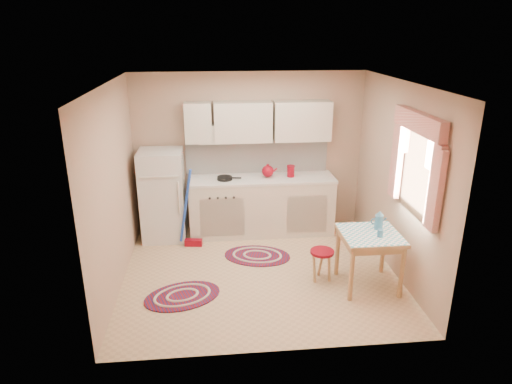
# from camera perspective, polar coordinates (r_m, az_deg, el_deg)

# --- Properties ---
(room_shell) EXTENTS (3.64, 3.60, 2.52)m
(room_shell) POSITION_cam_1_polar(r_m,az_deg,el_deg) (5.87, 1.79, 4.90)
(room_shell) COLOR tan
(room_shell) RESTS_ON ground
(fridge) EXTENTS (0.65, 0.60, 1.40)m
(fridge) POSITION_cam_1_polar(r_m,az_deg,el_deg) (7.10, -11.57, -0.41)
(fridge) COLOR silver
(fridge) RESTS_ON ground
(broom) EXTENTS (0.29, 0.16, 1.20)m
(broom) POSITION_cam_1_polar(r_m,az_deg,el_deg) (6.77, -8.03, -2.10)
(broom) COLOR blue
(broom) RESTS_ON ground
(base_cabinets) EXTENTS (2.25, 0.60, 0.88)m
(base_cabinets) POSITION_cam_1_polar(r_m,az_deg,el_deg) (7.24, 0.69, -1.80)
(base_cabinets) COLOR beige
(base_cabinets) RESTS_ON ground
(countertop) EXTENTS (2.27, 0.62, 0.04)m
(countertop) POSITION_cam_1_polar(r_m,az_deg,el_deg) (7.08, 0.70, 1.66)
(countertop) COLOR silver
(countertop) RESTS_ON base_cabinets
(frying_pan) EXTENTS (0.25, 0.25, 0.05)m
(frying_pan) POSITION_cam_1_polar(r_m,az_deg,el_deg) (6.98, -3.94, 1.74)
(frying_pan) COLOR black
(frying_pan) RESTS_ON countertop
(red_kettle) EXTENTS (0.24, 0.23, 0.20)m
(red_kettle) POSITION_cam_1_polar(r_m,az_deg,el_deg) (7.05, 1.47, 2.63)
(red_kettle) COLOR maroon
(red_kettle) RESTS_ON countertop
(red_canister) EXTENTS (0.15, 0.15, 0.16)m
(red_canister) POSITION_cam_1_polar(r_m,az_deg,el_deg) (7.11, 4.36, 2.54)
(red_canister) COLOR maroon
(red_canister) RESTS_ON countertop
(table) EXTENTS (0.72, 0.72, 0.72)m
(table) POSITION_cam_1_polar(r_m,az_deg,el_deg) (5.96, 13.86, -8.26)
(table) COLOR tan
(table) RESTS_ON ground
(stool) EXTENTS (0.35, 0.35, 0.42)m
(stool) POSITION_cam_1_polar(r_m,az_deg,el_deg) (6.04, 8.18, -9.05)
(stool) COLOR maroon
(stool) RESTS_ON ground
(coffee_pot) EXTENTS (0.15, 0.14, 0.25)m
(coffee_pot) POSITION_cam_1_polar(r_m,az_deg,el_deg) (5.90, 15.13, -3.42)
(coffee_pot) COLOR #2C6488
(coffee_pot) RESTS_ON table
(mug) EXTENTS (0.09, 0.09, 0.10)m
(mug) POSITION_cam_1_polar(r_m,az_deg,el_deg) (5.72, 15.26, -5.02)
(mug) COLOR #2C6488
(mug) RESTS_ON table
(rug_center) EXTENTS (1.08, 0.85, 0.02)m
(rug_center) POSITION_cam_1_polar(r_m,az_deg,el_deg) (6.64, 0.15, -7.97)
(rug_center) COLOR maroon
(rug_center) RESTS_ON ground
(rug_left) EXTENTS (1.09, 0.90, 0.02)m
(rug_left) POSITION_cam_1_polar(r_m,az_deg,el_deg) (5.81, -9.18, -12.71)
(rug_left) COLOR maroon
(rug_left) RESTS_ON ground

